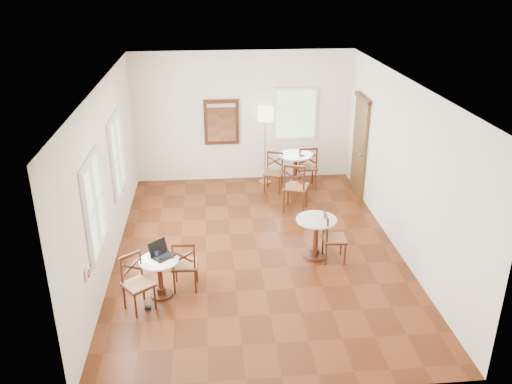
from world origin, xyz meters
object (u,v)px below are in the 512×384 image
Objects in this scene: cafe_table_mid at (316,234)px; floor_lamp at (265,119)px; navy_mug at (157,254)px; power_adapter at (148,308)px; chair_back_a at (307,167)px; mouse at (159,259)px; cafe_table_near at (160,274)px; water_glass at (158,257)px; chair_back_b at (274,172)px; cafe_table_back at (295,167)px; chair_near_b at (137,283)px; chair_near_a at (185,264)px; chair_mid_b at (333,238)px; laptop at (161,253)px; chair_mid_a at (295,187)px.

floor_lamp reaches higher than cafe_table_mid.
navy_mug is 1.20× the size of power_adapter.
chair_back_a is 9.11× the size of navy_mug.
cafe_table_near is at bearing 130.67° from mouse.
water_glass is (-2.11, -4.43, -0.85)m from floor_lamp.
chair_back_a is 0.78m from chair_back_b.
cafe_table_mid reaches higher than water_glass.
water_glass is (-0.03, 0.02, 0.03)m from mouse.
cafe_table_back is 8.09× the size of water_glass.
mouse is (0.31, 0.29, 0.22)m from chair_near_b.
chair_back_b reaches higher than chair_near_a.
laptop is at bearing 105.78° from chair_mid_b.
chair_back_b reaches higher than cafe_table_near.
cafe_table_near is at bearing 61.93° from power_adapter.
cafe_table_back is 0.94× the size of chair_near_b.
chair_back_b reaches higher than chair_mid_b.
cafe_table_mid is (2.59, 0.94, 0.07)m from cafe_table_near.
chair_near_b is 2.04× the size of laptop.
floor_lamp is at bearing -53.26° from chair_mid_a.
chair_mid_b is 2.98m from mouse.
mouse reaches higher than cafe_table_near.
water_glass reaches higher than navy_mug.
cafe_table_back is 0.93× the size of chair_back_b.
cafe_table_near is 0.54m from power_adapter.
cafe_table_mid is 3.15m from chair_near_b.
navy_mug reaches higher than cafe_table_near.
chair_back_a reaches higher than chair_near_a.
power_adapter is (-0.21, -0.45, -0.67)m from laptop.
chair_back_a is (2.63, 3.91, 0.07)m from chair_near_a.
cafe_table_mid is 2.78m from water_glass.
chair_mid_b reaches higher than cafe_table_near.
chair_near_a is 4.22m from chair_back_b.
chair_mid_a is at bearing 10.90° from chair_mid_b.
cafe_table_back is 4.83m from navy_mug.
chair_near_b reaches higher than cafe_table_mid.
chair_near_b is at bearing 161.31° from power_adapter.
chair_near_a reaches higher than cafe_table_back.
cafe_table_back is at bearing 4.39° from chair_mid_b.
cafe_table_back reaches higher than navy_mug.
cafe_table_back is 0.45× the size of floor_lamp.
cafe_table_mid is 7.23× the size of mouse.
chair_mid_b is 8.39× the size of mouse.
power_adapter is at bearing -55.90° from chair_near_b.
floor_lamp is at bearing 124.58° from chair_back_b.
chair_back_b reaches higher than water_glass.
cafe_table_mid is at bearing -14.04° from chair_near_b.
cafe_table_mid is 1.74× the size of laptop.
floor_lamp is (-0.65, 0.37, 1.03)m from cafe_table_back.
chair_near_a is 0.82× the size of chair_mid_a.
cafe_table_back is 4.91m from water_glass.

